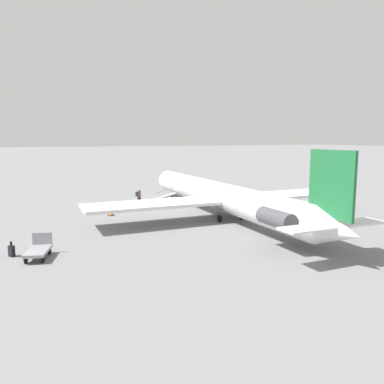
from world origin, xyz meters
The scene contains 7 objects.
ground_plane centered at (0.00, 0.00, 0.00)m, with size 600.00×600.00×0.00m, color slate.
airplane_main centered at (-0.88, 0.02, 1.80)m, with size 30.28×23.14×6.04m.
boarding_stairs centered at (7.51, 3.50, 0.36)m, with size 1.15×4.04×1.56m.
passenger centered at (7.26, 4.83, 1.00)m, with size 0.36×0.54×1.74m.
luggage_cart centered at (-6.16, 14.76, 0.46)m, with size 2.43×1.70×1.22m.
suitcase centered at (-5.24, 16.13, 0.33)m, with size 0.42×0.38×0.88m.
traffic_cone_near_stairs centered at (3.84, 8.39, 0.27)m, with size 0.54×0.54×0.59m.
Camera 1 is at (-28.11, 15.54, 6.62)m, focal length 35.00 mm.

